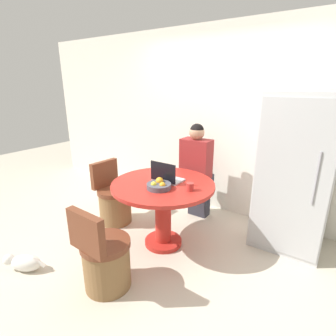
{
  "coord_description": "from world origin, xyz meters",
  "views": [
    {
      "loc": [
        1.53,
        -1.99,
        1.85
      ],
      "look_at": [
        -0.07,
        0.32,
        0.93
      ],
      "focal_mm": 28.0,
      "sensor_mm": 36.0,
      "label": 1
    }
  ],
  "objects_px": {
    "person_seated": "(197,168)",
    "cat": "(24,263)",
    "laptop": "(166,177)",
    "fruit_bowl": "(159,185)",
    "chair_near_camera": "(105,261)",
    "chair_left_side": "(114,202)",
    "dining_table": "(163,200)",
    "refrigerator": "(296,173)"
  },
  "relations": [
    {
      "from": "person_seated",
      "to": "cat",
      "type": "distance_m",
      "value": 2.29
    },
    {
      "from": "laptop",
      "to": "fruit_bowl",
      "type": "bearing_deg",
      "value": 104.33
    },
    {
      "from": "fruit_bowl",
      "to": "cat",
      "type": "relative_size",
      "value": 0.64
    },
    {
      "from": "chair_near_camera",
      "to": "chair_left_side",
      "type": "relative_size",
      "value": 1.0
    },
    {
      "from": "chair_left_side",
      "to": "cat",
      "type": "height_order",
      "value": "chair_left_side"
    },
    {
      "from": "chair_near_camera",
      "to": "chair_left_side",
      "type": "bearing_deg",
      "value": -45.81
    },
    {
      "from": "dining_table",
      "to": "refrigerator",
      "type": "bearing_deg",
      "value": 35.9
    },
    {
      "from": "person_seated",
      "to": "laptop",
      "type": "relative_size",
      "value": 4.11
    },
    {
      "from": "laptop",
      "to": "person_seated",
      "type": "bearing_deg",
      "value": -89.92
    },
    {
      "from": "refrigerator",
      "to": "chair_left_side",
      "type": "relative_size",
      "value": 2.1
    },
    {
      "from": "chair_left_side",
      "to": "chair_near_camera",
      "type": "bearing_deg",
      "value": -134.19
    },
    {
      "from": "dining_table",
      "to": "laptop",
      "type": "bearing_deg",
      "value": 90.46
    },
    {
      "from": "chair_near_camera",
      "to": "cat",
      "type": "distance_m",
      "value": 0.95
    },
    {
      "from": "fruit_bowl",
      "to": "refrigerator",
      "type": "bearing_deg",
      "value": 41.59
    },
    {
      "from": "dining_table",
      "to": "person_seated",
      "type": "xyz_separation_m",
      "value": [
        -0.0,
        0.8,
        0.16
      ]
    },
    {
      "from": "chair_left_side",
      "to": "person_seated",
      "type": "height_order",
      "value": "person_seated"
    },
    {
      "from": "chair_near_camera",
      "to": "fruit_bowl",
      "type": "bearing_deg",
      "value": -94.82
    },
    {
      "from": "chair_left_side",
      "to": "cat",
      "type": "xyz_separation_m",
      "value": [
        -0.03,
        -1.26,
        -0.2
      ]
    },
    {
      "from": "person_seated",
      "to": "fruit_bowl",
      "type": "distance_m",
      "value": 0.96
    },
    {
      "from": "person_seated",
      "to": "cat",
      "type": "height_order",
      "value": "person_seated"
    },
    {
      "from": "refrigerator",
      "to": "dining_table",
      "type": "distance_m",
      "value": 1.52
    },
    {
      "from": "cat",
      "to": "refrigerator",
      "type": "bearing_deg",
      "value": -165.05
    },
    {
      "from": "chair_near_camera",
      "to": "person_seated",
      "type": "distance_m",
      "value": 1.73
    },
    {
      "from": "person_seated",
      "to": "chair_left_side",
      "type": "bearing_deg",
      "value": 40.57
    },
    {
      "from": "chair_left_side",
      "to": "person_seated",
      "type": "distance_m",
      "value": 1.23
    },
    {
      "from": "refrigerator",
      "to": "chair_left_side",
      "type": "height_order",
      "value": "refrigerator"
    },
    {
      "from": "chair_left_side",
      "to": "fruit_bowl",
      "type": "bearing_deg",
      "value": -98.74
    },
    {
      "from": "cat",
      "to": "laptop",
      "type": "bearing_deg",
      "value": -154.91
    },
    {
      "from": "person_seated",
      "to": "chair_near_camera",
      "type": "bearing_deg",
      "value": 88.88
    },
    {
      "from": "person_seated",
      "to": "fruit_bowl",
      "type": "bearing_deg",
      "value": 93.43
    },
    {
      "from": "fruit_bowl",
      "to": "cat",
      "type": "height_order",
      "value": "fruit_bowl"
    },
    {
      "from": "fruit_bowl",
      "to": "cat",
      "type": "xyz_separation_m",
      "value": [
        -0.96,
        -1.05,
        -0.72
      ]
    },
    {
      "from": "refrigerator",
      "to": "dining_table",
      "type": "xyz_separation_m",
      "value": [
        -1.21,
        -0.87,
        -0.31
      ]
    },
    {
      "from": "cat",
      "to": "chair_near_camera",
      "type": "bearing_deg",
      "value": 171.09
    },
    {
      "from": "refrigerator",
      "to": "laptop",
      "type": "distance_m",
      "value": 1.45
    },
    {
      "from": "dining_table",
      "to": "person_seated",
      "type": "height_order",
      "value": "person_seated"
    },
    {
      "from": "dining_table",
      "to": "cat",
      "type": "bearing_deg",
      "value": -126.94
    },
    {
      "from": "person_seated",
      "to": "laptop",
      "type": "xyz_separation_m",
      "value": [
        0.0,
        -0.73,
        0.09
      ]
    },
    {
      "from": "chair_near_camera",
      "to": "refrigerator",
      "type": "bearing_deg",
      "value": -123.15
    },
    {
      "from": "dining_table",
      "to": "cat",
      "type": "xyz_separation_m",
      "value": [
        -0.9,
        -1.2,
        -0.49
      ]
    },
    {
      "from": "fruit_bowl",
      "to": "chair_left_side",
      "type": "bearing_deg",
      "value": 167.37
    },
    {
      "from": "refrigerator",
      "to": "cat",
      "type": "distance_m",
      "value": 3.06
    }
  ]
}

